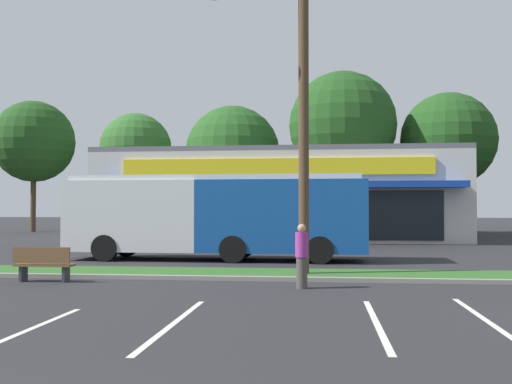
% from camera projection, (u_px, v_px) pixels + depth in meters
% --- Properties ---
extents(grass_median, '(56.00, 2.20, 0.12)m').
position_uv_depth(grass_median, '(220.00, 273.00, 17.71)').
color(grass_median, '#2D5B23').
rests_on(grass_median, ground_plane).
extents(curb_lip, '(56.00, 0.24, 0.12)m').
position_uv_depth(curb_lip, '(213.00, 278.00, 16.50)').
color(curb_lip, gray).
rests_on(curb_lip, ground_plane).
extents(parking_stripe_1, '(0.12, 4.80, 0.01)m').
position_uv_depth(parking_stripe_1, '(16.00, 335.00, 9.37)').
color(parking_stripe_1, silver).
rests_on(parking_stripe_1, ground_plane).
extents(parking_stripe_2, '(0.12, 4.80, 0.01)m').
position_uv_depth(parking_stripe_2, '(174.00, 323.00, 10.33)').
color(parking_stripe_2, silver).
rests_on(parking_stripe_2, ground_plane).
extents(parking_stripe_3, '(0.12, 4.80, 0.01)m').
position_uv_depth(parking_stripe_3, '(376.00, 323.00, 10.37)').
color(parking_stripe_3, silver).
rests_on(parking_stripe_3, ground_plane).
extents(parking_stripe_4, '(0.12, 4.80, 0.01)m').
position_uv_depth(parking_stripe_4, '(485.00, 319.00, 10.70)').
color(parking_stripe_4, silver).
rests_on(parking_stripe_4, ground_plane).
extents(storefront_building, '(22.15, 13.91, 5.60)m').
position_uv_depth(storefront_building, '(282.00, 196.00, 39.88)').
color(storefront_building, beige).
rests_on(storefront_building, ground_plane).
extents(tree_far_left, '(6.80, 6.80, 10.98)m').
position_uv_depth(tree_far_left, '(34.00, 142.00, 49.87)').
color(tree_far_left, '#473323').
rests_on(tree_far_left, ground_plane).
extents(tree_left, '(6.18, 6.18, 10.18)m').
position_uv_depth(tree_left, '(136.00, 149.00, 51.29)').
color(tree_left, '#473323').
rests_on(tree_left, ground_plane).
extents(tree_mid_left, '(7.95, 7.95, 10.63)m').
position_uv_depth(tree_mid_left, '(233.00, 153.00, 50.18)').
color(tree_mid_left, '#473323').
rests_on(tree_mid_left, ground_plane).
extents(tree_mid, '(8.31, 8.31, 12.57)m').
position_uv_depth(tree_mid, '(343.00, 125.00, 46.00)').
color(tree_mid, '#473323').
rests_on(tree_mid, ground_plane).
extents(tree_mid_right, '(7.35, 7.35, 10.97)m').
position_uv_depth(tree_mid_right, '(448.00, 140.00, 46.16)').
color(tree_mid_right, '#473323').
rests_on(tree_mid_right, ground_plane).
extents(utility_pole, '(3.16, 2.36, 11.45)m').
position_uv_depth(utility_pole, '(299.00, 68.00, 17.31)').
color(utility_pole, '#4C3826').
rests_on(utility_pole, ground_plane).
extents(city_bus, '(11.57, 2.88, 3.25)m').
position_uv_depth(city_bus, '(216.00, 214.00, 22.95)').
color(city_bus, '#144793').
rests_on(city_bus, ground_plane).
extents(bus_stop_bench, '(1.60, 0.45, 0.95)m').
position_uv_depth(bus_stop_bench, '(43.00, 263.00, 16.12)').
color(bus_stop_bench, brown).
rests_on(bus_stop_bench, ground_plane).
extents(car_2, '(4.78, 1.98, 1.56)m').
position_uv_depth(car_2, '(277.00, 232.00, 29.66)').
color(car_2, '#9E998C').
rests_on(car_2, ground_plane).
extents(pedestrian_near_bench, '(0.32, 0.32, 1.61)m').
position_uv_depth(pedestrian_near_bench, '(302.00, 256.00, 14.84)').
color(pedestrian_near_bench, '#47423D').
rests_on(pedestrian_near_bench, ground_plane).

